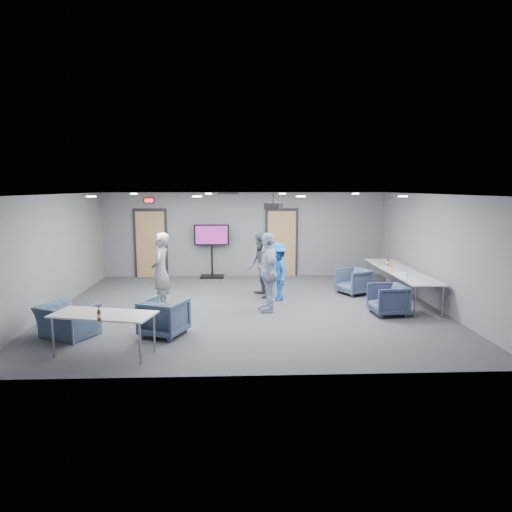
{
  "coord_description": "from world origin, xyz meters",
  "views": [
    {
      "loc": [
        -0.24,
        -10.63,
        2.86
      ],
      "look_at": [
        0.22,
        0.35,
        1.2
      ],
      "focal_mm": 32.0,
      "sensor_mm": 36.0,
      "label": 1
    }
  ],
  "objects_px": {
    "bottle_front": "(99,315)",
    "person_a": "(161,271)",
    "chair_right_b": "(388,300)",
    "chair_front_b": "(68,321)",
    "person_c": "(268,272)",
    "tv_stand": "(212,248)",
    "table_front_left": "(103,316)",
    "person_b": "(261,265)",
    "projector": "(273,206)",
    "chair_right_a": "(354,282)",
    "chair_front_a": "(164,317)",
    "table_right_b": "(415,279)",
    "bottle_right": "(388,262)",
    "person_d": "(277,272)",
    "table_right_a": "(388,265)"
  },
  "relations": [
    {
      "from": "person_a",
      "to": "chair_front_a",
      "type": "height_order",
      "value": "person_a"
    },
    {
      "from": "tv_stand",
      "to": "person_b",
      "type": "bearing_deg",
      "value": -61.88
    },
    {
      "from": "person_b",
      "to": "chair_right_a",
      "type": "bearing_deg",
      "value": 79.28
    },
    {
      "from": "person_a",
      "to": "person_c",
      "type": "bearing_deg",
      "value": 84.57
    },
    {
      "from": "table_right_b",
      "to": "tv_stand",
      "type": "bearing_deg",
      "value": 52.59
    },
    {
      "from": "person_a",
      "to": "bottle_right",
      "type": "distance_m",
      "value": 6.16
    },
    {
      "from": "table_front_left",
      "to": "chair_right_b",
      "type": "bearing_deg",
      "value": 35.05
    },
    {
      "from": "table_right_a",
      "to": "bottle_right",
      "type": "distance_m",
      "value": 0.25
    },
    {
      "from": "person_b",
      "to": "chair_right_a",
      "type": "height_order",
      "value": "person_b"
    },
    {
      "from": "table_front_left",
      "to": "projector",
      "type": "distance_m",
      "value": 5.18
    },
    {
      "from": "chair_front_b",
      "to": "table_front_left",
      "type": "distance_m",
      "value": 1.45
    },
    {
      "from": "table_front_left",
      "to": "projector",
      "type": "bearing_deg",
      "value": 62.51
    },
    {
      "from": "person_b",
      "to": "bottle_front",
      "type": "distance_m",
      "value": 5.34
    },
    {
      "from": "person_d",
      "to": "chair_right_a",
      "type": "xyz_separation_m",
      "value": [
        2.12,
        0.55,
        -0.39
      ]
    },
    {
      "from": "table_right_b",
      "to": "bottle_front",
      "type": "height_order",
      "value": "bottle_front"
    },
    {
      "from": "person_d",
      "to": "chair_front_b",
      "type": "height_order",
      "value": "person_d"
    },
    {
      "from": "person_a",
      "to": "chair_front_b",
      "type": "bearing_deg",
      "value": -34.67
    },
    {
      "from": "table_front_left",
      "to": "table_right_b",
      "type": "bearing_deg",
      "value": 37.22
    },
    {
      "from": "table_right_a",
      "to": "projector",
      "type": "height_order",
      "value": "projector"
    },
    {
      "from": "projector",
      "to": "person_c",
      "type": "bearing_deg",
      "value": -77.53
    },
    {
      "from": "person_b",
      "to": "tv_stand",
      "type": "relative_size",
      "value": 1.01
    },
    {
      "from": "chair_front_a",
      "to": "projector",
      "type": "distance_m",
      "value": 4.11
    },
    {
      "from": "person_c",
      "to": "person_d",
      "type": "relative_size",
      "value": 1.25
    },
    {
      "from": "chair_front_b",
      "to": "chair_right_a",
      "type": "bearing_deg",
      "value": -125.19
    },
    {
      "from": "person_a",
      "to": "tv_stand",
      "type": "bearing_deg",
      "value": 166.64
    },
    {
      "from": "person_b",
      "to": "person_d",
      "type": "distance_m",
      "value": 0.54
    },
    {
      "from": "table_right_b",
      "to": "person_c",
      "type": "bearing_deg",
      "value": 93.2
    },
    {
      "from": "chair_front_b",
      "to": "table_front_left",
      "type": "bearing_deg",
      "value": 162.17
    },
    {
      "from": "person_c",
      "to": "chair_front_b",
      "type": "bearing_deg",
      "value": -74.08
    },
    {
      "from": "chair_right_a",
      "to": "person_d",
      "type": "bearing_deg",
      "value": -100.28
    },
    {
      "from": "chair_right_b",
      "to": "chair_front_b",
      "type": "height_order",
      "value": "chair_right_b"
    },
    {
      "from": "person_b",
      "to": "bottle_right",
      "type": "distance_m",
      "value": 3.56
    },
    {
      "from": "chair_right_a",
      "to": "table_right_b",
      "type": "distance_m",
      "value": 1.81
    },
    {
      "from": "bottle_front",
      "to": "table_right_a",
      "type": "bearing_deg",
      "value": 38.97
    },
    {
      "from": "chair_right_a",
      "to": "bottle_front",
      "type": "bearing_deg",
      "value": -73.56
    },
    {
      "from": "chair_front_b",
      "to": "projector",
      "type": "bearing_deg",
      "value": -119.47
    },
    {
      "from": "chair_right_b",
      "to": "table_right_a",
      "type": "xyz_separation_m",
      "value": [
        0.84,
        2.53,
        0.34
      ]
    },
    {
      "from": "table_right_b",
      "to": "projector",
      "type": "relative_size",
      "value": 3.87
    },
    {
      "from": "chair_right_b",
      "to": "table_right_a",
      "type": "relative_size",
      "value": 0.39
    },
    {
      "from": "bottle_front",
      "to": "person_a",
      "type": "bearing_deg",
      "value": 83.02
    },
    {
      "from": "person_c",
      "to": "table_right_b",
      "type": "bearing_deg",
      "value": 86.1
    },
    {
      "from": "table_right_a",
      "to": "tv_stand",
      "type": "xyz_separation_m",
      "value": [
        -5.04,
        1.96,
        0.27
      ]
    },
    {
      "from": "person_b",
      "to": "table_front_left",
      "type": "bearing_deg",
      "value": -51.03
    },
    {
      "from": "chair_right_b",
      "to": "bottle_right",
      "type": "bearing_deg",
      "value": 157.83
    },
    {
      "from": "projector",
      "to": "chair_front_b",
      "type": "bearing_deg",
      "value": -123.72
    },
    {
      "from": "chair_right_a",
      "to": "chair_right_b",
      "type": "relative_size",
      "value": 0.99
    },
    {
      "from": "chair_front_a",
      "to": "chair_front_b",
      "type": "relative_size",
      "value": 0.82
    },
    {
      "from": "table_right_a",
      "to": "person_c",
      "type": "bearing_deg",
      "value": 120.74
    },
    {
      "from": "chair_right_a",
      "to": "table_right_b",
      "type": "xyz_separation_m",
      "value": [
        1.1,
        -1.4,
        0.34
      ]
    },
    {
      "from": "chair_front_a",
      "to": "projector",
      "type": "height_order",
      "value": "projector"
    }
  ]
}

